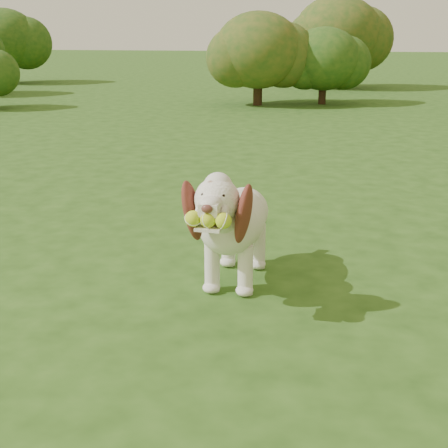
# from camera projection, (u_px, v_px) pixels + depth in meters

# --- Properties ---
(ground) EXTENTS (80.00, 80.00, 0.00)m
(ground) POSITION_uv_depth(u_px,v_px,m) (200.00, 245.00, 4.21)
(ground) COLOR #244614
(ground) RESTS_ON ground
(dog) EXTENTS (0.40, 1.12, 0.73)m
(dog) POSITION_uv_depth(u_px,v_px,m) (233.00, 219.00, 3.44)
(dog) COLOR white
(dog) RESTS_ON ground
(shrub_g) EXTENTS (1.88, 1.88, 1.95)m
(shrub_g) POSITION_uv_depth(u_px,v_px,m) (4.00, 39.00, 16.60)
(shrub_g) COLOR #382314
(shrub_g) RESTS_ON ground
(shrub_c) EXTENTS (1.40, 1.40, 1.45)m
(shrub_c) POSITION_uv_depth(u_px,v_px,m) (324.00, 59.00, 11.94)
(shrub_c) COLOR #382314
(shrub_c) RESTS_ON ground
(shrub_i) EXTENTS (2.12, 2.12, 2.19)m
(shrub_i) POSITION_uv_depth(u_px,v_px,m) (337.00, 34.00, 15.06)
(shrub_i) COLOR #382314
(shrub_i) RESTS_ON ground
(shrub_b) EXTENTS (1.67, 1.67, 1.73)m
(shrub_b) POSITION_uv_depth(u_px,v_px,m) (258.00, 50.00, 11.71)
(shrub_b) COLOR #382314
(shrub_b) RESTS_ON ground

